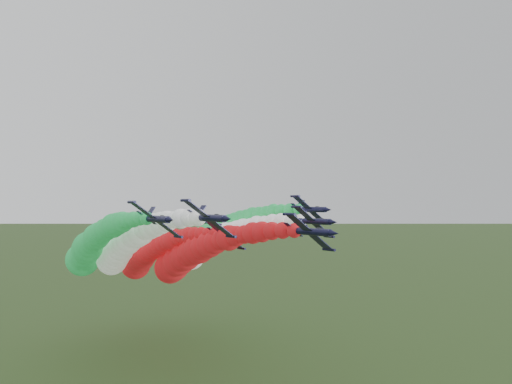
# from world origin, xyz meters

# --- Properties ---
(jet_lead) EXTENTS (15.65, 73.84, 19.81)m
(jet_lead) POSITION_xyz_m (2.90, 38.89, 26.30)
(jet_lead) COLOR black
(jet_lead) RESTS_ON ground
(jet_inner_left) EXTENTS (15.50, 73.69, 19.66)m
(jet_inner_left) POSITION_xyz_m (-9.84, 47.11, 28.57)
(jet_inner_left) COLOR black
(jet_inner_left) RESTS_ON ground
(jet_inner_right) EXTENTS (15.34, 73.53, 19.51)m
(jet_inner_right) POSITION_xyz_m (14.13, 50.84, 27.29)
(jet_inner_right) COLOR black
(jet_inner_right) RESTS_ON ground
(jet_outer_left) EXTENTS (15.98, 74.17, 20.15)m
(jet_outer_left) POSITION_xyz_m (-15.05, 55.82, 28.08)
(jet_outer_left) COLOR black
(jet_outer_left) RESTS_ON ground
(jet_outer_right) EXTENTS (15.43, 73.62, 19.60)m
(jet_outer_right) POSITION_xyz_m (20.53, 58.24, 29.55)
(jet_outer_right) COLOR black
(jet_outer_right) RESTS_ON ground
(jet_trail) EXTENTS (16.04, 74.23, 20.21)m
(jet_trail) POSITION_xyz_m (4.04, 66.22, 24.28)
(jet_trail) COLOR black
(jet_trail) RESTS_ON ground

